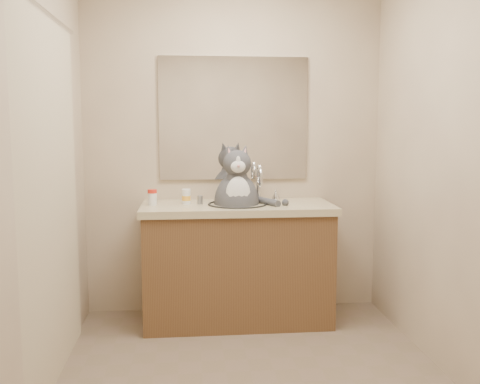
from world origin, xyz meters
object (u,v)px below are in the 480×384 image
(grey_canister, at_px, (200,200))
(pill_bottle_orange, at_px, (186,197))
(cat, at_px, (237,198))
(pill_bottle_redcap, at_px, (152,197))

(grey_canister, bearing_deg, pill_bottle_orange, 171.58)
(cat, height_order, grey_canister, cat)
(pill_bottle_orange, bearing_deg, grey_canister, -8.42)
(pill_bottle_orange, height_order, grey_canister, pill_bottle_orange)
(grey_canister, bearing_deg, cat, -4.69)
(pill_bottle_redcap, relative_size, grey_canister, 1.81)
(cat, bearing_deg, pill_bottle_orange, 174.54)
(cat, xyz_separation_m, grey_canister, (-0.26, 0.02, -0.01))
(grey_canister, bearing_deg, pill_bottle_redcap, -176.85)
(pill_bottle_redcap, distance_m, grey_canister, 0.33)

